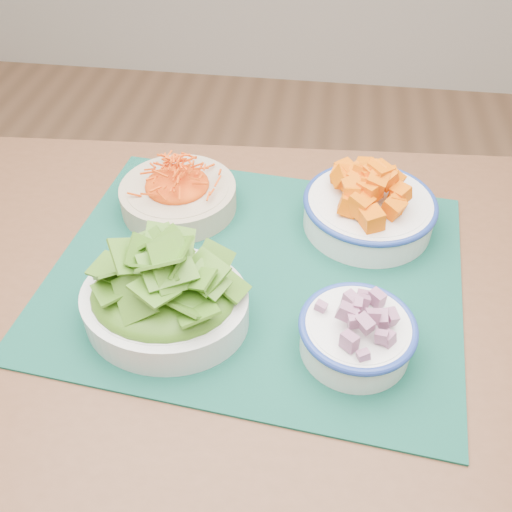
{
  "coord_description": "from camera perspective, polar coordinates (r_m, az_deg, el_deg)",
  "views": [
    {
      "loc": [
        0.19,
        -0.8,
        1.37
      ],
      "look_at": [
        0.1,
        -0.18,
        0.78
      ],
      "focal_mm": 40.0,
      "sensor_mm": 36.0,
      "label": 1
    }
  ],
  "objects": [
    {
      "name": "placemat",
      "position": [
        0.88,
        0.0,
        -1.52
      ],
      "size": [
        0.66,
        0.56,
        0.0
      ],
      "primitive_type": "cube",
      "rotation": [
        0.0,
        0.0,
        -0.09
      ],
      "color": "#083229",
      "rests_on": "table"
    },
    {
      "name": "ground",
      "position": [
        1.6,
        -2.82,
        -15.88
      ],
      "size": [
        4.0,
        4.0,
        0.0
      ],
      "primitive_type": "plane",
      "color": "#A77551",
      "rests_on": "ground"
    },
    {
      "name": "carrot_bowl",
      "position": [
        0.98,
        -7.82,
        6.45
      ],
      "size": [
        0.25,
        0.25,
        0.07
      ],
      "rotation": [
        0.0,
        0.0,
        -0.35
      ],
      "color": "tan",
      "rests_on": "placemat"
    },
    {
      "name": "squash_bowl",
      "position": [
        0.94,
        11.35,
        5.37
      ],
      "size": [
        0.22,
        0.22,
        0.11
      ],
      "rotation": [
        0.0,
        0.0,
        0.06
      ],
      "color": "white",
      "rests_on": "placemat"
    },
    {
      "name": "lettuce_bowl",
      "position": [
        0.78,
        -9.25,
        -3.61
      ],
      "size": [
        0.25,
        0.21,
        0.12
      ],
      "rotation": [
        0.0,
        0.0,
        -0.07
      ],
      "color": "silver",
      "rests_on": "placemat"
    },
    {
      "name": "onion_bowl",
      "position": [
        0.76,
        10.08,
        -7.33
      ],
      "size": [
        0.15,
        0.15,
        0.08
      ],
      "rotation": [
        0.0,
        0.0,
        -0.06
      ],
      "color": "white",
      "rests_on": "placemat"
    },
    {
      "name": "table",
      "position": [
        0.95,
        -1.82,
        -6.94
      ],
      "size": [
        1.16,
        0.82,
        0.75
      ],
      "rotation": [
        0.0,
        0.0,
        0.07
      ],
      "color": "brown",
      "rests_on": "ground"
    }
  ]
}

